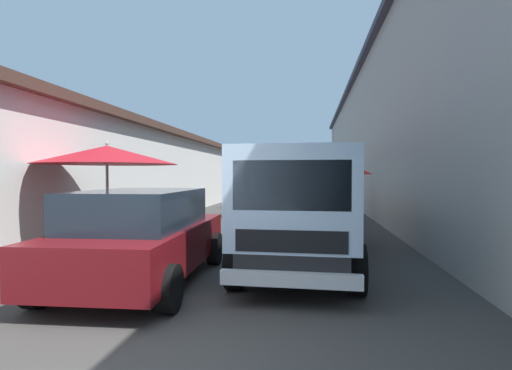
{
  "coord_description": "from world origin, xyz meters",
  "views": [
    {
      "loc": [
        -3.3,
        -1.51,
        1.68
      ],
      "look_at": [
        9.25,
        0.18,
        1.37
      ],
      "focal_mm": 27.93,
      "sensor_mm": 36.0,
      "label": 1
    }
  ],
  "objects_px": {
    "vendor_by_crates": "(234,191)",
    "fruit_stall_near_right": "(106,165)",
    "parked_scooter": "(231,205)",
    "delivery_truck": "(298,215)",
    "fruit_stall_mid_lane": "(313,171)",
    "fruit_stall_near_left": "(310,172)",
    "fruit_stall_far_right": "(326,174)",
    "fruit_stall_far_left": "(316,176)",
    "vendor_in_shade": "(293,192)",
    "hatchback_car": "(142,236)"
  },
  "relations": [
    {
      "from": "vendor_in_shade",
      "to": "fruit_stall_mid_lane",
      "type": "bearing_deg",
      "value": -171.56
    },
    {
      "from": "fruit_stall_mid_lane",
      "to": "fruit_stall_far_left",
      "type": "height_order",
      "value": "fruit_stall_mid_lane"
    },
    {
      "from": "fruit_stall_far_left",
      "to": "delivery_truck",
      "type": "bearing_deg",
      "value": 177.11
    },
    {
      "from": "vendor_by_crates",
      "to": "delivery_truck",
      "type": "bearing_deg",
      "value": -164.87
    },
    {
      "from": "delivery_truck",
      "to": "fruit_stall_mid_lane",
      "type": "bearing_deg",
      "value": -2.83
    },
    {
      "from": "fruit_stall_near_right",
      "to": "delivery_truck",
      "type": "distance_m",
      "value": 4.15
    },
    {
      "from": "fruit_stall_far_right",
      "to": "vendor_in_shade",
      "type": "distance_m",
      "value": 7.66
    },
    {
      "from": "fruit_stall_mid_lane",
      "to": "parked_scooter",
      "type": "relative_size",
      "value": 1.46
    },
    {
      "from": "hatchback_car",
      "to": "fruit_stall_near_right",
      "type": "bearing_deg",
      "value": 41.65
    },
    {
      "from": "fruit_stall_mid_lane",
      "to": "delivery_truck",
      "type": "height_order",
      "value": "fruit_stall_mid_lane"
    },
    {
      "from": "vendor_by_crates",
      "to": "parked_scooter",
      "type": "distance_m",
      "value": 3.49
    },
    {
      "from": "fruit_stall_far_right",
      "to": "fruit_stall_mid_lane",
      "type": "distance_m",
      "value": 2.27
    },
    {
      "from": "fruit_stall_mid_lane",
      "to": "fruit_stall_near_left",
      "type": "xyz_separation_m",
      "value": [
        9.74,
        0.07,
        0.07
      ]
    },
    {
      "from": "fruit_stall_far_right",
      "to": "vendor_in_shade",
      "type": "relative_size",
      "value": 1.37
    },
    {
      "from": "fruit_stall_near_right",
      "to": "fruit_stall_far_left",
      "type": "height_order",
      "value": "fruit_stall_near_right"
    },
    {
      "from": "fruit_stall_far_right",
      "to": "hatchback_car",
      "type": "height_order",
      "value": "fruit_stall_far_right"
    },
    {
      "from": "delivery_truck",
      "to": "fruit_stall_near_right",
      "type": "bearing_deg",
      "value": 73.06
    },
    {
      "from": "vendor_in_shade",
      "to": "fruit_stall_far_left",
      "type": "bearing_deg",
      "value": -154.81
    },
    {
      "from": "delivery_truck",
      "to": "vendor_by_crates",
      "type": "distance_m",
      "value": 13.62
    },
    {
      "from": "hatchback_car",
      "to": "parked_scooter",
      "type": "xyz_separation_m",
      "value": [
        10.21,
        0.62,
        -0.29
      ]
    },
    {
      "from": "vendor_by_crates",
      "to": "vendor_in_shade",
      "type": "bearing_deg",
      "value": -127.95
    },
    {
      "from": "hatchback_car",
      "to": "vendor_by_crates",
      "type": "height_order",
      "value": "vendor_by_crates"
    },
    {
      "from": "fruit_stall_far_right",
      "to": "vendor_in_shade",
      "type": "xyz_separation_m",
      "value": [
        7.55,
        1.09,
        -0.74
      ]
    },
    {
      "from": "vendor_by_crates",
      "to": "fruit_stall_near_right",
      "type": "bearing_deg",
      "value": 178.42
    },
    {
      "from": "fruit_stall_near_left",
      "to": "fruit_stall_near_right",
      "type": "bearing_deg",
      "value": 163.76
    },
    {
      "from": "fruit_stall_near_right",
      "to": "vendor_in_shade",
      "type": "relative_size",
      "value": 1.71
    },
    {
      "from": "fruit_stall_far_right",
      "to": "fruit_stall_near_left",
      "type": "relative_size",
      "value": 0.8
    },
    {
      "from": "fruit_stall_near_right",
      "to": "fruit_stall_mid_lane",
      "type": "xyz_separation_m",
      "value": [
        4.3,
        -4.16,
        -0.1
      ]
    },
    {
      "from": "fruit_stall_near_left",
      "to": "fruit_stall_far_left",
      "type": "relative_size",
      "value": 1.24
    },
    {
      "from": "fruit_stall_far_left",
      "to": "vendor_by_crates",
      "type": "distance_m",
      "value": 6.0
    },
    {
      "from": "delivery_truck",
      "to": "vendor_by_crates",
      "type": "height_order",
      "value": "delivery_truck"
    },
    {
      "from": "vendor_by_crates",
      "to": "fruit_stall_near_left",
      "type": "bearing_deg",
      "value": -61.13
    },
    {
      "from": "fruit_stall_far_left",
      "to": "hatchback_car",
      "type": "bearing_deg",
      "value": 162.86
    },
    {
      "from": "delivery_truck",
      "to": "vendor_by_crates",
      "type": "relative_size",
      "value": 3.17
    },
    {
      "from": "fruit_stall_far_right",
      "to": "vendor_in_shade",
      "type": "height_order",
      "value": "fruit_stall_far_right"
    },
    {
      "from": "hatchback_car",
      "to": "vendor_by_crates",
      "type": "relative_size",
      "value": 2.52
    },
    {
      "from": "parked_scooter",
      "to": "fruit_stall_near_right",
      "type": "bearing_deg",
      "value": 174.26
    },
    {
      "from": "fruit_stall_far_left",
      "to": "hatchback_car",
      "type": "height_order",
      "value": "fruit_stall_far_left"
    },
    {
      "from": "vendor_by_crates",
      "to": "parked_scooter",
      "type": "bearing_deg",
      "value": -171.19
    },
    {
      "from": "fruit_stall_mid_lane",
      "to": "vendor_in_shade",
      "type": "height_order",
      "value": "fruit_stall_mid_lane"
    },
    {
      "from": "fruit_stall_far_right",
      "to": "delivery_truck",
      "type": "distance_m",
      "value": 3.35
    },
    {
      "from": "fruit_stall_far_right",
      "to": "parked_scooter",
      "type": "height_order",
      "value": "fruit_stall_far_right"
    },
    {
      "from": "fruit_stall_near_right",
      "to": "parked_scooter",
      "type": "height_order",
      "value": "fruit_stall_near_right"
    },
    {
      "from": "fruit_stall_near_right",
      "to": "fruit_stall_far_right",
      "type": "relative_size",
      "value": 1.25
    },
    {
      "from": "fruit_stall_near_left",
      "to": "fruit_stall_far_right",
      "type": "bearing_deg",
      "value": -178.22
    },
    {
      "from": "fruit_stall_far_left",
      "to": "hatchback_car",
      "type": "xyz_separation_m",
      "value": [
        -9.23,
        2.84,
        -0.92
      ]
    },
    {
      "from": "fruit_stall_far_right",
      "to": "fruit_stall_far_left",
      "type": "relative_size",
      "value": 0.99
    },
    {
      "from": "delivery_truck",
      "to": "vendor_by_crates",
      "type": "bearing_deg",
      "value": 15.13
    },
    {
      "from": "fruit_stall_far_left",
      "to": "delivery_truck",
      "type": "xyz_separation_m",
      "value": [
        -8.74,
        0.44,
        -0.62
      ]
    },
    {
      "from": "fruit_stall_mid_lane",
      "to": "fruit_stall_far_left",
      "type": "distance_m",
      "value": 3.27
    }
  ]
}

